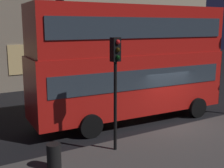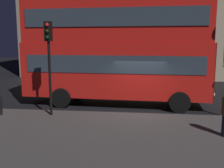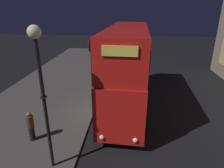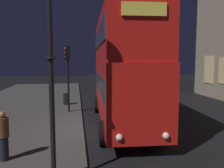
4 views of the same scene
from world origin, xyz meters
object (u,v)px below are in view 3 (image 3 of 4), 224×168
at_px(street_lamp, 40,74).
at_px(litter_bin, 95,76).
at_px(double_decker_bus, 127,65).
at_px(pedestrian, 31,126).
at_px(traffic_light_near_kerb, 91,56).

xyz_separation_m(street_lamp, litter_bin, (-11.30, -0.10, -3.95)).
relative_size(double_decker_bus, pedestrian, 6.05).
distance_m(double_decker_bus, litter_bin, 6.61).
bearing_deg(street_lamp, litter_bin, -179.50).
bearing_deg(street_lamp, traffic_light_near_kerb, 179.14).
bearing_deg(street_lamp, pedestrian, -133.73).
bearing_deg(double_decker_bus, street_lamp, -24.10).
bearing_deg(litter_bin, street_lamp, 0.50).
relative_size(traffic_light_near_kerb, pedestrian, 2.51).
bearing_deg(double_decker_bus, litter_bin, -145.37).
distance_m(pedestrian, litter_bin, 9.75).
height_order(double_decker_bus, traffic_light_near_kerb, double_decker_bus).
bearing_deg(traffic_light_near_kerb, street_lamp, -5.33).
xyz_separation_m(double_decker_bus, street_lamp, (6.14, -3.11, 1.35)).
distance_m(traffic_light_near_kerb, street_lamp, 8.92).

